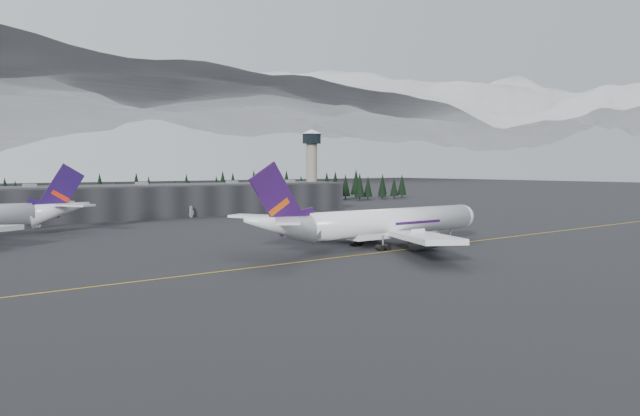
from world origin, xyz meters
TOP-DOWN VIEW (x-y plane):
  - ground at (0.00, 0.00)m, footprint 1400.00×1400.00m
  - taxiline at (0.00, -2.00)m, footprint 400.00×0.40m
  - terminal at (0.00, 125.00)m, footprint 160.00×30.00m
  - control_tower at (75.00, 128.00)m, footprint 10.00×10.00m
  - treeline at (0.00, 162.00)m, footprint 360.00×20.00m
  - jet_main at (5.25, 4.97)m, footprint 70.48×65.03m
  - gse_vehicle_a at (-52.19, 101.99)m, footprint 2.53×5.20m
  - gse_vehicle_b at (3.83, 108.96)m, footprint 4.72×2.10m

SIDE VIEW (x-z plane):
  - ground at x=0.00m, z-range 0.00..0.00m
  - taxiline at x=0.00m, z-range 0.00..0.02m
  - gse_vehicle_a at x=-52.19m, z-range 0.00..1.42m
  - gse_vehicle_b at x=3.83m, z-range 0.00..1.58m
  - jet_main at x=5.25m, z-range -4.52..16.20m
  - terminal at x=0.00m, z-range 0.00..12.60m
  - treeline at x=0.00m, z-range 0.00..15.00m
  - control_tower at x=75.00m, z-range 4.56..42.26m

